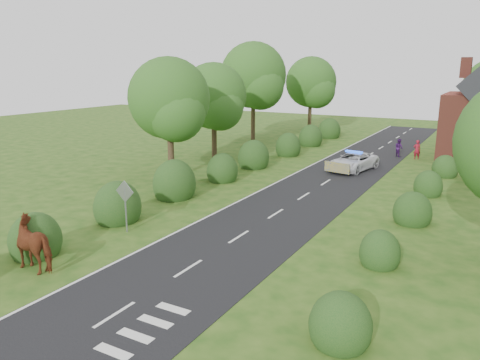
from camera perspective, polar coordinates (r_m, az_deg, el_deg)
The scene contains 14 objects.
ground at distance 18.66m, azimuth -6.32°, elevation -10.72°, with size 120.00×120.00×0.00m, color #214A13.
road at distance 31.38m, azimuth 9.80°, elevation -0.68°, with size 6.00×70.00×0.02m, color black.
road_markings at distance 30.08m, azimuth 5.59°, elevation -1.14°, with size 4.96×70.00×0.01m.
hedgerow_left at distance 31.12m, azimuth -3.60°, elevation 0.77°, with size 2.75×50.41×3.00m.
hedgerow_right at distance 26.16m, azimuth 20.69°, elevation -3.05°, with size 2.10×45.78×2.10m.
tree_left_a at distance 32.43m, azimuth -8.44°, elevation 9.38°, with size 5.74×5.60×8.38m.
tree_left_b at distance 39.85m, azimuth -3.03°, elevation 9.85°, with size 5.74×5.60×8.07m.
tree_left_c at distance 49.15m, azimuth 1.86°, elevation 12.32°, with size 6.97×6.80×10.22m.
tree_left_d at distance 57.32m, azimuth 8.83°, elevation 11.47°, with size 6.15×6.00×8.89m.
road_sign at distance 22.58m, azimuth -13.83°, elevation -2.22°, with size 1.06×0.08×2.53m.
cow at distance 19.95m, azimuth -23.40°, elevation -7.47°, with size 1.29×2.45×1.73m, color #591810.
police_van at distance 36.45m, azimuth 13.64°, elevation 2.20°, with size 3.18×5.23×1.49m.
pedestrian_red at distance 42.49m, azimuth 20.76°, elevation 3.48°, with size 0.59×0.39×1.63m, color maroon.
pedestrian_purple at distance 43.12m, azimuth 18.79°, elevation 3.74°, with size 0.77×0.60×1.58m, color #3B1652.
Camera 1 is at (10.05, -13.72, 7.68)m, focal length 35.00 mm.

